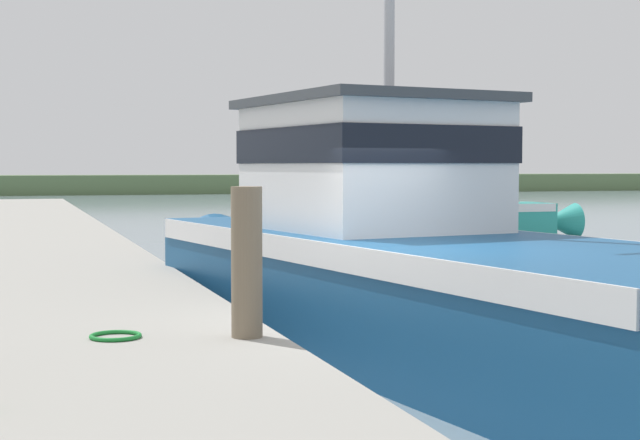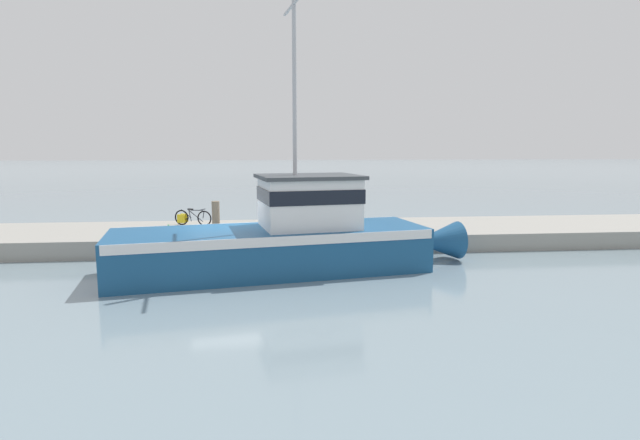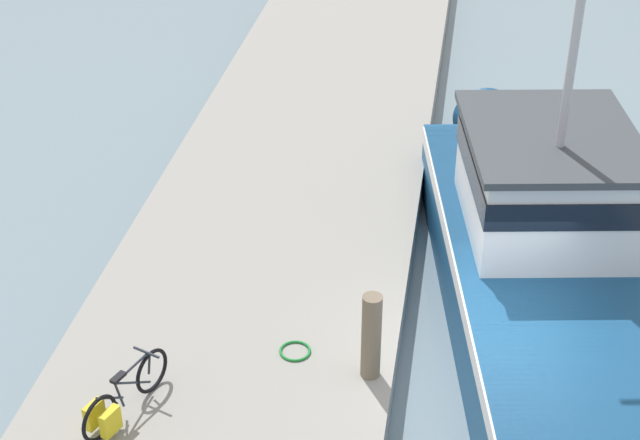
% 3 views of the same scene
% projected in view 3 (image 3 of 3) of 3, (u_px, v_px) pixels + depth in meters
% --- Properties ---
extents(ground_plane, '(320.00, 320.00, 0.00)m').
position_uv_depth(ground_plane, '(479.00, 397.00, 14.96)').
color(ground_plane, gray).
extents(dock_pier, '(5.12, 80.00, 0.70)m').
position_uv_depth(dock_pier, '(232.00, 353.00, 15.29)').
color(dock_pier, gray).
rests_on(dock_pier, ground_plane).
extents(fishing_boat_main, '(4.86, 12.28, 10.36)m').
position_uv_depth(fishing_boat_main, '(547.00, 263.00, 15.94)').
color(fishing_boat_main, navy).
rests_on(fishing_boat_main, ground_plane).
extents(bicycle_touring, '(0.81, 1.69, 0.75)m').
position_uv_depth(bicycle_touring, '(119.00, 401.00, 13.36)').
color(bicycle_touring, black).
rests_on(bicycle_touring, dock_pier).
extents(mooring_post, '(0.29, 0.29, 1.40)m').
position_uv_depth(mooring_post, '(371.00, 336.00, 13.98)').
color(mooring_post, '#756651').
rests_on(mooring_post, dock_pier).
extents(hose_coil, '(0.48, 0.48, 0.04)m').
position_uv_depth(hose_coil, '(295.00, 351.00, 14.76)').
color(hose_coil, '#197A2D').
rests_on(hose_coil, dock_pier).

